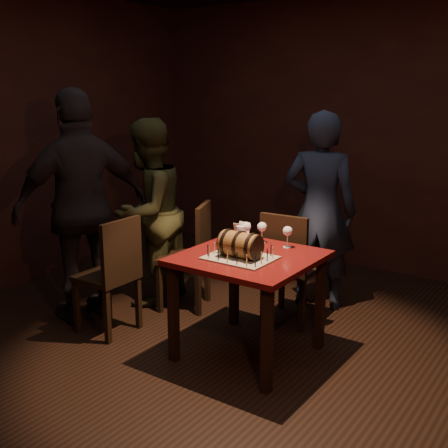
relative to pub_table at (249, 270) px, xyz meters
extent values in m
plane|color=black|center=(-0.12, -0.07, -0.64)|extent=(5.00, 5.00, 0.00)
cube|color=black|center=(-0.12, 2.43, 0.76)|extent=(5.00, 0.04, 2.80)
cube|color=black|center=(-2.62, -0.07, 0.76)|extent=(0.04, 5.00, 2.80)
cube|color=#4A0C0D|center=(0.00, 0.00, 0.09)|extent=(0.90, 0.90, 0.04)
cube|color=black|center=(-0.38, -0.38, -0.29)|extent=(0.06, 0.06, 0.71)
cube|color=black|center=(0.38, -0.38, -0.29)|extent=(0.06, 0.06, 0.71)
cube|color=black|center=(-0.38, 0.38, -0.29)|extent=(0.06, 0.06, 0.71)
cube|color=black|center=(0.38, 0.38, -0.29)|extent=(0.06, 0.06, 0.71)
cube|color=gray|center=(-0.01, -0.10, 0.12)|extent=(0.45, 0.35, 0.01)
cylinder|color=brown|center=(-0.01, -0.10, 0.21)|extent=(0.26, 0.18, 0.18)
cylinder|color=black|center=(-0.10, -0.10, 0.21)|extent=(0.02, 0.19, 0.19)
cylinder|color=black|center=(-0.01, -0.10, 0.21)|extent=(0.02, 0.19, 0.19)
cylinder|color=black|center=(0.09, -0.10, 0.21)|extent=(0.02, 0.19, 0.19)
cylinder|color=black|center=(-0.14, -0.10, 0.21)|extent=(0.01, 0.17, 0.17)
cylinder|color=black|center=(0.13, -0.10, 0.21)|extent=(0.01, 0.17, 0.17)
cylinder|color=black|center=(-0.16, -0.10, 0.21)|extent=(0.04, 0.02, 0.02)
sphere|color=black|center=(-0.18, -0.10, 0.21)|extent=(0.03, 0.03, 0.03)
cylinder|color=#F1DB90|center=(-0.16, -0.25, 0.16)|extent=(0.01, 0.01, 0.08)
cylinder|color=black|center=(-0.16, -0.25, 0.21)|extent=(0.00, 0.00, 0.01)
cylinder|color=black|center=(-0.09, -0.25, 0.16)|extent=(0.01, 0.01, 0.08)
cylinder|color=black|center=(-0.09, -0.25, 0.21)|extent=(0.00, 0.00, 0.01)
cylinder|color=#F1DB90|center=(-0.01, -0.25, 0.16)|extent=(0.01, 0.01, 0.08)
cylinder|color=black|center=(-0.01, -0.25, 0.21)|extent=(0.00, 0.00, 0.01)
cylinder|color=black|center=(0.06, -0.25, 0.16)|extent=(0.01, 0.01, 0.08)
cylinder|color=black|center=(0.06, -0.25, 0.21)|extent=(0.00, 0.00, 0.01)
cylinder|color=#F1DB90|center=(0.14, -0.25, 0.16)|extent=(0.01, 0.01, 0.08)
cylinder|color=black|center=(0.14, -0.25, 0.21)|extent=(0.00, 0.00, 0.01)
cylinder|color=black|center=(0.19, -0.22, 0.16)|extent=(0.01, 0.01, 0.08)
cylinder|color=black|center=(0.19, -0.22, 0.21)|extent=(0.00, 0.00, 0.01)
cylinder|color=#F1DB90|center=(0.19, -0.15, 0.16)|extent=(0.01, 0.01, 0.08)
cylinder|color=black|center=(0.19, -0.15, 0.21)|extent=(0.00, 0.00, 0.01)
cylinder|color=black|center=(0.19, -0.07, 0.16)|extent=(0.01, 0.01, 0.08)
cylinder|color=black|center=(0.19, -0.07, 0.21)|extent=(0.00, 0.00, 0.01)
cylinder|color=#F1DB90|center=(0.19, 0.00, 0.16)|extent=(0.01, 0.01, 0.08)
cylinder|color=black|center=(0.19, 0.00, 0.21)|extent=(0.00, 0.00, 0.01)
cylinder|color=black|center=(0.15, 0.04, 0.16)|extent=(0.01, 0.01, 0.08)
cylinder|color=black|center=(0.15, 0.04, 0.21)|extent=(0.00, 0.00, 0.01)
cylinder|color=#F1DB90|center=(0.08, 0.04, 0.16)|extent=(0.01, 0.01, 0.08)
cylinder|color=black|center=(0.08, 0.04, 0.21)|extent=(0.00, 0.00, 0.01)
cylinder|color=black|center=(0.00, 0.04, 0.16)|extent=(0.01, 0.01, 0.08)
cylinder|color=black|center=(0.00, 0.04, 0.21)|extent=(0.00, 0.00, 0.01)
cylinder|color=#F1DB90|center=(-0.07, 0.04, 0.16)|extent=(0.01, 0.01, 0.08)
cylinder|color=black|center=(-0.07, 0.04, 0.21)|extent=(0.00, 0.00, 0.01)
cylinder|color=black|center=(-0.15, 0.04, 0.16)|extent=(0.01, 0.01, 0.08)
cylinder|color=black|center=(-0.15, 0.04, 0.21)|extent=(0.00, 0.00, 0.01)
cylinder|color=#F1DB90|center=(-0.20, 0.02, 0.16)|extent=(0.01, 0.01, 0.08)
cylinder|color=black|center=(-0.20, 0.02, 0.21)|extent=(0.00, 0.00, 0.01)
cylinder|color=black|center=(-0.20, -0.06, 0.16)|extent=(0.01, 0.01, 0.08)
cylinder|color=black|center=(-0.20, -0.06, 0.21)|extent=(0.00, 0.00, 0.01)
cylinder|color=#F1DB90|center=(-0.20, -0.14, 0.16)|extent=(0.01, 0.01, 0.08)
cylinder|color=black|center=(-0.20, -0.14, 0.21)|extent=(0.00, 0.00, 0.01)
cylinder|color=black|center=(-0.20, -0.21, 0.16)|extent=(0.01, 0.01, 0.08)
cylinder|color=black|center=(-0.20, -0.21, 0.21)|extent=(0.00, 0.00, 0.01)
cylinder|color=silver|center=(-0.19, 0.26, 0.11)|extent=(0.06, 0.06, 0.01)
cylinder|color=silver|center=(-0.19, 0.26, 0.16)|extent=(0.01, 0.01, 0.09)
sphere|color=silver|center=(-0.19, 0.26, 0.23)|extent=(0.07, 0.07, 0.07)
sphere|color=#591114|center=(-0.19, 0.26, 0.23)|extent=(0.05, 0.05, 0.05)
cylinder|color=silver|center=(-0.09, 0.32, 0.11)|extent=(0.06, 0.06, 0.01)
cylinder|color=silver|center=(-0.09, 0.32, 0.16)|extent=(0.01, 0.01, 0.09)
sphere|color=silver|center=(-0.09, 0.32, 0.23)|extent=(0.07, 0.07, 0.07)
cylinder|color=silver|center=(0.13, 0.32, 0.11)|extent=(0.06, 0.06, 0.01)
cylinder|color=silver|center=(0.13, 0.32, 0.16)|extent=(0.01, 0.01, 0.09)
sphere|color=silver|center=(0.13, 0.32, 0.23)|extent=(0.07, 0.07, 0.07)
sphere|color=#BF594C|center=(0.13, 0.32, 0.23)|extent=(0.05, 0.05, 0.05)
cylinder|color=silver|center=(-0.18, 0.17, 0.18)|extent=(0.07, 0.07, 0.15)
cylinder|color=#9E5414|center=(-0.18, 0.17, 0.17)|extent=(0.06, 0.06, 0.11)
cylinder|color=white|center=(-0.18, 0.17, 0.23)|extent=(0.06, 0.06, 0.02)
cube|color=black|center=(-0.03, 0.72, -0.19)|extent=(0.42, 0.42, 0.04)
cube|color=black|center=(0.12, 0.90, -0.43)|extent=(0.04, 0.04, 0.43)
cube|color=black|center=(-0.21, 0.88, -0.43)|extent=(0.04, 0.04, 0.43)
cube|color=black|center=(0.14, 0.56, -0.43)|extent=(0.04, 0.04, 0.43)
cube|color=black|center=(-0.19, 0.54, -0.43)|extent=(0.04, 0.04, 0.43)
cube|color=black|center=(-0.02, 0.54, 0.06)|extent=(0.40, 0.06, 0.46)
cube|color=black|center=(-0.95, 0.44, -0.19)|extent=(0.53, 0.53, 0.04)
cube|color=black|center=(-1.17, 0.53, -0.43)|extent=(0.04, 0.04, 0.43)
cube|color=black|center=(-1.04, 0.21, -0.43)|extent=(0.04, 0.04, 0.43)
cube|color=black|center=(-0.86, 0.66, -0.43)|extent=(0.04, 0.04, 0.43)
cube|color=black|center=(-0.72, 0.35, -0.43)|extent=(0.04, 0.04, 0.43)
cube|color=black|center=(-0.78, 0.51, 0.06)|extent=(0.20, 0.38, 0.46)
cube|color=black|center=(-1.13, -0.30, -0.19)|extent=(0.40, 0.40, 0.04)
cube|color=black|center=(-1.30, -0.13, -0.43)|extent=(0.04, 0.04, 0.43)
cube|color=black|center=(-1.30, -0.47, -0.43)|extent=(0.04, 0.04, 0.43)
cube|color=black|center=(-0.96, -0.12, -0.43)|extent=(0.04, 0.04, 0.43)
cube|color=black|center=(-0.96, -0.46, -0.43)|extent=(0.04, 0.04, 0.43)
cube|color=black|center=(-0.95, -0.29, 0.06)|extent=(0.04, 0.40, 0.46)
imported|color=#1B2437|center=(-0.01, 1.15, 0.21)|extent=(0.70, 0.55, 1.71)
imported|color=#39391C|center=(-1.29, 0.38, 0.18)|extent=(0.71, 0.86, 1.64)
imported|color=black|center=(-1.47, -0.20, 0.31)|extent=(0.82, 1.20, 1.89)
camera|label=1|loc=(2.00, -3.17, 1.26)|focal=45.00mm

